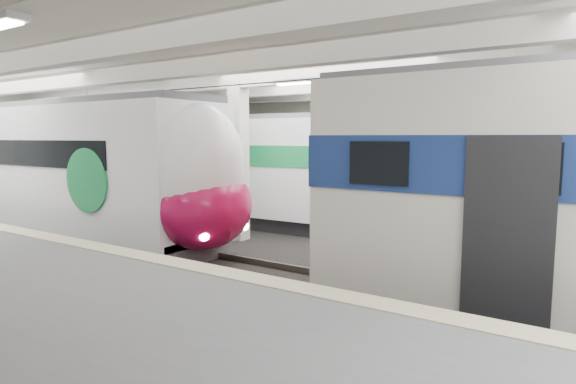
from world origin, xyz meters
The scene contains 3 objects.
station_hall centered at (0.00, -1.74, 3.24)m, with size 36.00×24.00×5.75m.
modern_emu centered at (-7.06, 0.00, 2.24)m, with size 14.21×2.93×4.56m.
far_train centered at (-7.03, 5.50, 2.19)m, with size 13.29×3.21×4.25m.
Camera 1 is at (7.09, -9.38, 3.42)m, focal length 30.00 mm.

